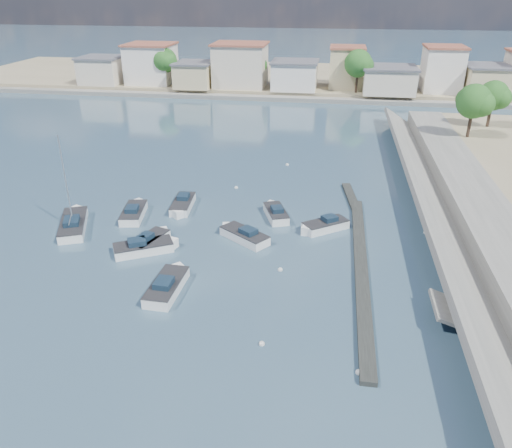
{
  "coord_description": "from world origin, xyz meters",
  "views": [
    {
      "loc": [
        4.03,
        -24.84,
        20.39
      ],
      "look_at": [
        -2.0,
        13.85,
        1.4
      ],
      "focal_mm": 35.0,
      "sensor_mm": 36.0,
      "label": 1
    }
  ],
  "objects": [
    {
      "name": "far_shore_quay",
      "position": [
        0.0,
        71.0,
        0.4
      ],
      "size": [
        160.0,
        2.5,
        0.8
      ],
      "primitive_type": "cube",
      "color": "slate",
      "rests_on": "ground"
    },
    {
      "name": "seawall_walkway",
      "position": [
        18.5,
        13.0,
        0.9
      ],
      "size": [
        5.0,
        90.0,
        1.8
      ],
      "primitive_type": "cube",
      "color": "slate",
      "rests_on": "ground"
    },
    {
      "name": "motorboat_g",
      "position": [
        -10.24,
        18.98,
        0.38
      ],
      "size": [
        2.18,
        5.29,
        1.48
      ],
      "color": "white",
      "rests_on": "ground"
    },
    {
      "name": "motorboat_f",
      "position": [
        -0.85,
        18.64,
        0.38
      ],
      "size": [
        2.99,
        4.65,
        1.48
      ],
      "color": "white",
      "rests_on": "ground"
    },
    {
      "name": "motorboat_e",
      "position": [
        -14.38,
        16.71,
        0.38
      ],
      "size": [
        2.66,
        5.34,
        1.48
      ],
      "color": "white",
      "rests_on": "ground"
    },
    {
      "name": "mooring_buoys",
      "position": [
        2.26,
        13.8,
        0.05
      ],
      "size": [
        19.39,
        36.2,
        0.39
      ],
      "color": "silver",
      "rests_on": "ground"
    },
    {
      "name": "ground",
      "position": [
        0.0,
        40.0,
        0.0
      ],
      "size": [
        400.0,
        400.0,
        0.0
      ],
      "primitive_type": "plane",
      "color": "#325365",
      "rests_on": "ground"
    },
    {
      "name": "motorboat_h",
      "position": [
        -10.7,
        10.04,
        0.38
      ],
      "size": [
        5.2,
        3.99,
        1.48
      ],
      "color": "white",
      "rests_on": "ground"
    },
    {
      "name": "shore_trees",
      "position": [
        8.34,
        68.11,
        6.22
      ],
      "size": [
        74.56,
        38.32,
        7.92
      ],
      "color": "#38281E",
      "rests_on": "ground"
    },
    {
      "name": "motorboat_d",
      "position": [
        3.81,
        16.38,
        0.38
      ],
      "size": [
        4.4,
        3.9,
        1.48
      ],
      "color": "white",
      "rests_on": "ground"
    },
    {
      "name": "motorboat_a",
      "position": [
        -7.13,
        4.75,
        0.38
      ],
      "size": [
        2.14,
        5.53,
        1.48
      ],
      "color": "white",
      "rests_on": "ground"
    },
    {
      "name": "far_town",
      "position": [
        10.71,
        76.92,
        4.93
      ],
      "size": [
        113.01,
        12.8,
        8.35
      ],
      "color": "beige",
      "rests_on": "far_shore_land"
    },
    {
      "name": "motorboat_b",
      "position": [
        -10.77,
        11.33,
        0.38
      ],
      "size": [
        2.77,
        4.48,
        1.48
      ],
      "color": "white",
      "rests_on": "ground"
    },
    {
      "name": "far_shore_land",
      "position": [
        0.0,
        92.0,
        0.7
      ],
      "size": [
        160.0,
        40.0,
        1.4
      ],
      "primitive_type": "cube",
      "color": "gray",
      "rests_on": "ground"
    },
    {
      "name": "sailboat",
      "position": [
        -18.98,
        13.46,
        0.41
      ],
      "size": [
        4.34,
        6.87,
        9.0
      ],
      "color": "white",
      "rests_on": "ground"
    },
    {
      "name": "breakwater",
      "position": [
        6.9,
        12.69,
        0.17
      ],
      "size": [
        2.0,
        31.02,
        0.35
      ],
      "color": "black",
      "rests_on": "ground"
    },
    {
      "name": "motorboat_c",
      "position": [
        -3.14,
        13.51,
        0.38
      ],
      "size": [
        4.8,
        4.2,
        1.48
      ],
      "color": "white",
      "rests_on": "ground"
    }
  ]
}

